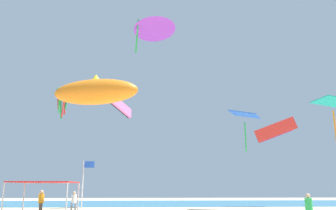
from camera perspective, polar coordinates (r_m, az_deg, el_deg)
ocean_strip at (r=49.38m, az=-0.54°, el=-15.55°), size 110.00×20.16×0.03m
canopy_tent at (r=20.12m, az=-19.29°, el=-11.93°), size 3.09×2.99×2.34m
person_near_tent at (r=21.88m, az=21.79°, el=-14.97°), size 0.46×0.41×1.71m
person_leftmost at (r=30.52m, az=-19.80°, el=-14.22°), size 0.44×0.44×1.85m
person_central at (r=31.16m, az=-14.96°, el=-14.62°), size 0.45×0.41×1.74m
banner_flag at (r=19.98m, az=-13.43°, el=-12.69°), size 0.61×0.06×3.43m
kite_diamond_teal at (r=32.23m, az=25.02°, el=0.19°), size 2.91×2.92×3.65m
kite_parafoil_pink at (r=39.47m, az=-7.81°, el=-0.04°), size 2.49×3.69×2.55m
kite_delta_purple at (r=32.10m, az=-2.22°, el=12.55°), size 4.73×4.77×3.33m
kite_inflatable_orange at (r=24.81m, az=-11.64°, el=2.13°), size 6.37×3.40×2.26m
kite_octopus_green at (r=45.65m, az=-16.59°, el=1.84°), size 1.68×1.68×3.97m
kite_diamond_blue at (r=36.42m, az=12.25°, el=-1.80°), size 3.66×3.69×4.07m
kite_parafoil_red at (r=43.30m, az=16.99°, el=-3.88°), size 4.98×1.29×3.05m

